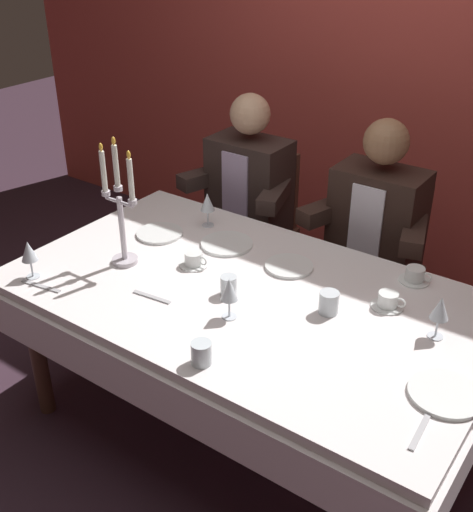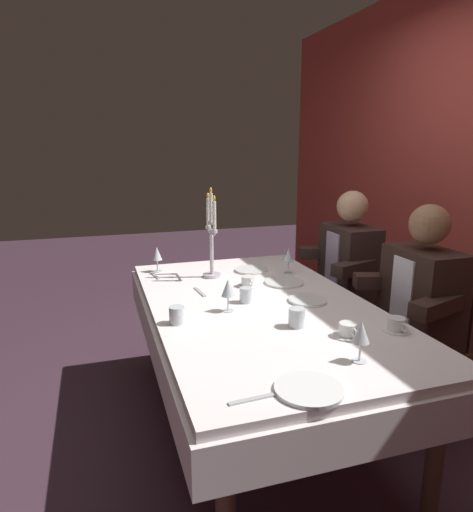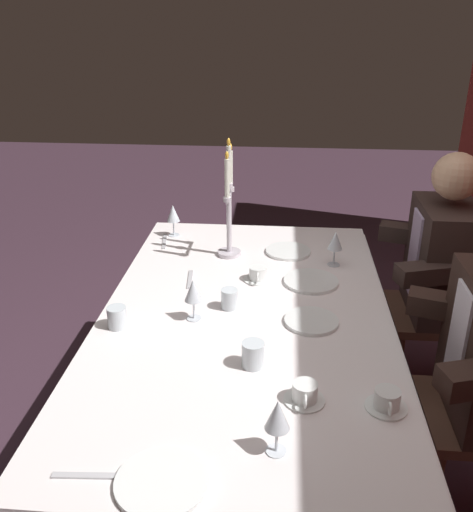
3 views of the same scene
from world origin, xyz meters
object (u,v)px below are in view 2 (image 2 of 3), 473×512
(water_tumbler_1, at_px, (177,315))
(wine_glass_1, at_px, (228,289))
(wine_glass_3, at_px, (361,333))
(coffee_cup_1, at_px, (397,325))
(dinner_plate_0, at_px, (309,389))
(coffee_cup_0, at_px, (248,282))
(dining_table, at_px, (260,325))
(seated_diner_0, at_px, (350,263))
(wine_glass_0, at_px, (157,254))
(wine_glass_2, at_px, (288,256))
(candelabra, at_px, (211,242))
(water_tumbler_0, at_px, (246,295))
(seated_diner_1, at_px, (423,297))
(coffee_cup_2, at_px, (348,331))
(dinner_plate_3, at_px, (284,282))
(dinner_plate_1, at_px, (308,300))
(water_tumbler_2, at_px, (297,318))
(dinner_plate_2, at_px, (251,270))

(water_tumbler_1, bearing_deg, wine_glass_1, 107.02)
(wine_glass_3, xyz_separation_m, coffee_cup_1, (-0.20, 0.32, -0.09))
(dinner_plate_0, height_order, coffee_cup_0, coffee_cup_0)
(dining_table, distance_m, seated_diner_0, 1.07)
(wine_glass_0, bearing_deg, wine_glass_2, 69.75)
(wine_glass_1, distance_m, water_tumbler_1, 0.29)
(water_tumbler_1, bearing_deg, seated_diner_0, 118.40)
(wine_glass_0, relative_size, coffee_cup_1, 1.24)
(candelabra, bearing_deg, dinner_plate_0, -1.14)
(coffee_cup_0, height_order, coffee_cup_1, same)
(dining_table, bearing_deg, coffee_cup_1, 41.48)
(water_tumbler_0, xyz_separation_m, seated_diner_0, (-0.55, 0.95, -0.04))
(dining_table, bearing_deg, seated_diner_1, 80.39)
(dinner_plate_0, distance_m, wine_glass_0, 1.64)
(wine_glass_1, distance_m, water_tumbler_0, 0.17)
(coffee_cup_2, relative_size, seated_diner_0, 0.11)
(wine_glass_1, relative_size, coffee_cup_1, 1.24)
(dinner_plate_3, xyz_separation_m, coffee_cup_0, (-0.01, -0.23, 0.02))
(wine_glass_1, height_order, water_tumbler_0, wine_glass_1)
(dining_table, xyz_separation_m, water_tumbler_1, (0.13, -0.46, 0.16))
(dining_table, relative_size, candelabra, 3.51)
(dining_table, bearing_deg, coffee_cup_0, 173.45)
(dining_table, relative_size, wine_glass_3, 11.83)
(candelabra, bearing_deg, dinner_plate_1, 31.67)
(dinner_plate_3, bearing_deg, coffee_cup_2, -3.37)
(water_tumbler_2, bearing_deg, water_tumbler_1, -111.47)
(wine_glass_2, bearing_deg, dining_table, -37.44)
(water_tumbler_2, bearing_deg, wine_glass_3, 12.51)
(coffee_cup_2, distance_m, seated_diner_0, 1.28)
(wine_glass_0, xyz_separation_m, water_tumbler_1, (0.90, -0.04, -0.07))
(coffee_cup_1, bearing_deg, seated_diner_0, 158.41)
(dinner_plate_0, height_order, water_tumbler_0, water_tumbler_0)
(dinner_plate_1, bearing_deg, dinner_plate_0, -25.99)
(water_tumbler_1, bearing_deg, dining_table, 106.13)
(dinner_plate_0, bearing_deg, dinner_plate_2, 168.10)
(wine_glass_0, height_order, wine_glass_2, same)
(wine_glass_2, distance_m, coffee_cup_2, 0.99)
(coffee_cup_2, bearing_deg, water_tumbler_2, -135.32)
(dinner_plate_2, bearing_deg, dinner_plate_3, 17.28)
(dinner_plate_1, relative_size, seated_diner_1, 0.16)
(water_tumbler_0, distance_m, water_tumbler_1, 0.43)
(seated_diner_0, xyz_separation_m, seated_diner_1, (0.74, 0.00, 0.00))
(wine_glass_1, distance_m, coffee_cup_1, 0.79)
(dining_table, bearing_deg, water_tumbler_2, 8.50)
(wine_glass_3, relative_size, coffee_cup_0, 1.24)
(dinner_plate_3, height_order, wine_glass_2, wine_glass_2)
(dinner_plate_1, xyz_separation_m, water_tumbler_1, (0.09, -0.71, 0.03))
(wine_glass_1, height_order, coffee_cup_1, wine_glass_1)
(wine_glass_2, distance_m, wine_glass_3, 1.21)
(dining_table, distance_m, coffee_cup_1, 0.69)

